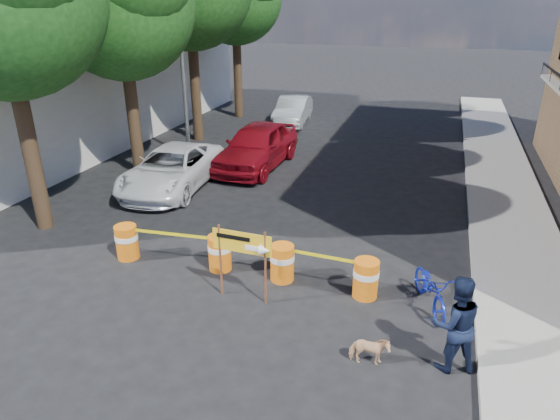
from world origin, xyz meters
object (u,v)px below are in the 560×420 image
Objects in this scene: pedestrian at (455,324)px; bicycle at (433,271)px; barrel_far_left at (127,241)px; sedan_silver at (293,110)px; barrel_mid_right at (282,262)px; barrel_far_right at (366,278)px; barrel_mid_left at (220,252)px; dog at (369,351)px; suv_white at (172,169)px; detour_sign at (249,249)px; sedan_red at (257,146)px.

pedestrian is 1.89m from bicycle.
sedan_silver is at bearing 90.28° from barrel_far_left.
bicycle is at bearing -96.35° from pedestrian.
barrel_far_left is 7.50m from bicycle.
barrel_far_left is 1.00× the size of barrel_mid_right.
barrel_far_right is (1.99, -0.11, 0.00)m from barrel_mid_right.
dog is (4.02, -2.36, -0.16)m from barrel_mid_left.
sedan_silver reaches higher than dog.
barrel_far_right is 1.46m from bicycle.
dog is 0.14× the size of suv_white.
dog is (2.82, -1.30, -0.97)m from detour_sign.
pedestrian is (3.82, -1.96, 0.47)m from barrel_mid_right.
sedan_silver reaches higher than barrel_far_right.
sedan_silver is (-0.07, 15.25, 0.22)m from barrel_far_left.
pedestrian is 12.14m from sedan_red.
pedestrian is 0.37× the size of sedan_red.
barrel_mid_left is 5.01m from bicycle.
bicycle reaches higher than detour_sign.
barrel_far_right is at bearing -73.55° from sedan_silver.
detour_sign is 0.95× the size of bicycle.
barrel_far_right is 9.58m from sedan_red.
barrel_mid_left is at bearing -85.99° from sedan_silver.
sedan_red reaches higher than barrel_mid_left.
barrel_far_left is 2.51m from barrel_mid_left.
dog is 0.14× the size of sedan_red.
bicycle reaches higher than suv_white.
pedestrian is (5.42, -1.97, 0.47)m from barrel_mid_left.
pedestrian is at bearing -83.99° from dog.
barrel_mid_left is 0.21× the size of sedan_silver.
barrel_far_right is 0.48× the size of pedestrian.
barrel_far_left is 0.18× the size of sedan_red.
detour_sign is 9.32m from sedan_red.
detour_sign is at bearing -68.37° from sedan_red.
barrel_far_left is at bearing -179.27° from barrel_far_right.
pedestrian reaches higher than dog.
bicycle is 2.51m from dog.
suv_white is at bearing 38.74° from dog.
pedestrian is (4.23, -0.91, -0.33)m from detour_sign.
bicycle is at bearing -1.49° from barrel_mid_left.
detour_sign is (3.70, -0.86, 0.80)m from barrel_far_left.
barrel_mid_left reaches higher than dog.
barrel_mid_right is 8.49m from sedan_red.
dog is at bearing -18.36° from barrel_far_left.
barrel_far_right reaches higher than dog.
bicycle is 0.36× the size of sedan_red.
bicycle reaches higher than barrel_mid_right.
barrel_mid_right is at bearing -44.42° from suv_white.
suv_white is at bearing 105.86° from barrel_far_left.
sedan_silver is (-7.56, 15.18, -0.22)m from bicycle.
bicycle is (-0.43, 1.84, -0.02)m from pedestrian.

